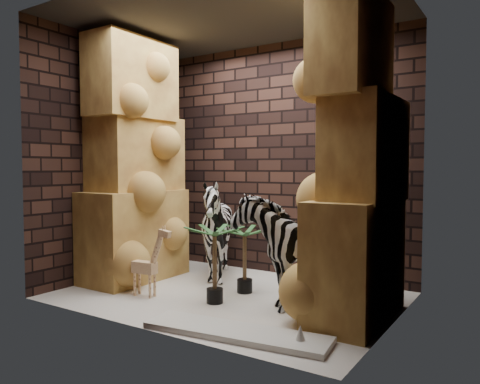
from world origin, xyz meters
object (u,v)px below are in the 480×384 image
Objects in this scene: zebra_right at (294,236)px; surfboard at (236,332)px; palm_front at (245,259)px; zebra_left at (216,235)px; palm_back at (215,264)px; giraffe_toy at (144,259)px.

surfboard is at bearing -78.44° from zebra_right.
zebra_right reaches higher than palm_front.
zebra_left is 1.53× the size of palm_back.
surfboard is (1.21, -1.42, -0.53)m from zebra_left.
zebra_right is 1.10× the size of zebra_left.
giraffe_toy is (-0.25, -0.98, -0.16)m from zebra_left.
surfboard is (0.63, -1.14, -0.35)m from palm_front.
palm_back is (0.78, 0.21, 0.00)m from giraffe_toy.
zebra_left is at bearing 177.47° from zebra_right.
zebra_left reaches higher than surfboard.
giraffe_toy reaches higher than palm_front.
giraffe_toy reaches higher than surfboard.
palm_back is (-0.05, -0.50, 0.03)m from palm_front.
surfboard is at bearing -61.10° from palm_front.
giraffe_toy is (-1.42, -0.74, -0.28)m from zebra_right.
palm_front is 1.35m from surfboard.
zebra_left is 1.94m from surfboard.
surfboard is at bearing -22.18° from giraffe_toy.
zebra_right is 1.62m from giraffe_toy.
palm_front is at bearing 111.71° from surfboard.
surfboard is (0.68, -0.65, -0.38)m from palm_back.
zebra_left is 1.02m from giraffe_toy.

